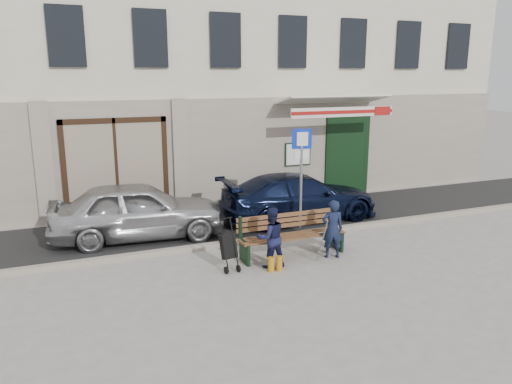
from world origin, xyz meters
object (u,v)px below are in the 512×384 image
parking_sign (301,165)px  man (332,229)px  woman (271,237)px  car_navy (299,197)px  bench (290,236)px  car_silver (138,210)px  stroller (229,248)px

parking_sign → man: 2.09m
woman → car_navy: bearing=-125.3°
car_navy → bench: car_navy is taller
car_silver → man: 4.65m
man → stroller: 2.31m
bench → stroller: bearing=-170.8°
parking_sign → bench: (-0.94, -1.35, -1.28)m
parking_sign → car_navy: bearing=78.5°
parking_sign → bench: parking_sign is taller
bench → woman: size_ratio=1.90×
car_navy → woman: bearing=145.0°
car_navy → parking_sign: 1.65m
stroller → man: bearing=-14.9°
bench → car_navy: bearing=59.2°
man → car_navy: bearing=-86.2°
car_navy → bench: size_ratio=1.82×
car_silver → stroller: 3.03m
parking_sign → stroller: 3.18m
bench → stroller: (-1.50, -0.24, 0.01)m
man → stroller: size_ratio=1.21×
parking_sign → man: size_ratio=2.03×
parking_sign → man: parking_sign is taller
car_silver → parking_sign: size_ratio=1.58×
man → car_silver: bearing=-21.3°
parking_sign → woman: (-1.59, -1.77, -1.11)m
bench → woman: bearing=-147.4°
man → bench: bearing=-11.1°
car_silver → car_navy: 4.32m
car_silver → car_navy: (4.32, -0.01, -0.07)m
parking_sign → woman: size_ratio=2.06×
bench → stroller: 1.52m
parking_sign → car_silver: bearing=178.0°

